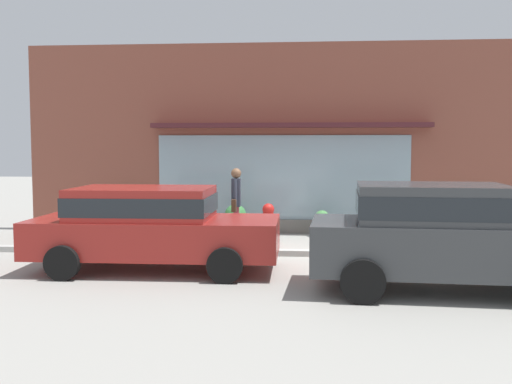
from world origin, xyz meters
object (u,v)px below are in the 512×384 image
object	(u,v)px
pedestrian_with_handbag	(236,200)
potted_plant_window_right	(322,221)
fire_hydrant	(268,225)
potted_plant_trailing_edge	(365,227)
parked_car_dark_gray	(439,232)
potted_plant_near_hydrant	(122,214)
potted_plant_window_center	(482,219)
parked_car_red	(151,223)
potted_plant_low_front	(235,220)

from	to	relation	value
pedestrian_with_handbag	potted_plant_window_right	size ratio (longest dim) A/B	2.66
fire_hydrant	potted_plant_trailing_edge	size ratio (longest dim) A/B	1.88
parked_car_dark_gray	potted_plant_trailing_edge	xyz separation A→B (m)	(-0.58, 5.42, -0.69)
potted_plant_near_hydrant	potted_plant_window_center	size ratio (longest dim) A/B	1.08
pedestrian_with_handbag	potted_plant_near_hydrant	xyz separation A→B (m)	(-3.11, 1.23, -0.51)
parked_car_red	potted_plant_window_center	size ratio (longest dim) A/B	4.43
potted_plant_trailing_edge	parked_car_dark_gray	bearing A→B (deg)	-83.86
fire_hydrant	potted_plant_near_hydrant	world-z (taller)	potted_plant_near_hydrant
parked_car_red	potted_plant_window_center	world-z (taller)	parked_car_red
parked_car_red	potted_plant_near_hydrant	xyz separation A→B (m)	(-1.90, 4.31, -0.34)
fire_hydrant	parked_car_dark_gray	distance (m)	4.97
potted_plant_near_hydrant	potted_plant_window_right	size ratio (longest dim) A/B	1.65
potted_plant_window_center	pedestrian_with_handbag	bearing A→B (deg)	-168.79
potted_plant_trailing_edge	potted_plant_near_hydrant	bearing A→B (deg)	179.08
potted_plant_window_center	potted_plant_near_hydrant	bearing A→B (deg)	179.70
potted_plant_window_right	potted_plant_window_center	size ratio (longest dim) A/B	0.66
parked_car_red	pedestrian_with_handbag	bearing A→B (deg)	67.90
parked_car_dark_gray	potted_plant_trailing_edge	size ratio (longest dim) A/B	8.04
pedestrian_with_handbag	potted_plant_near_hydrant	world-z (taller)	pedestrian_with_handbag
potted_plant_near_hydrant	potted_plant_low_front	xyz separation A→B (m)	(2.96, -0.05, -0.11)
fire_hydrant	potted_plant_window_center	distance (m)	5.40
parked_car_dark_gray	potted_plant_window_right	distance (m)	5.77
potted_plant_near_hydrant	fire_hydrant	bearing A→B (deg)	-21.28
fire_hydrant	potted_plant_window_center	xyz separation A→B (m)	(5.20, 1.47, -0.00)
parked_car_dark_gray	potted_plant_window_center	distance (m)	5.94
pedestrian_with_handbag	potted_plant_low_front	size ratio (longest dim) A/B	2.19
parked_car_dark_gray	potted_plant_low_front	size ratio (longest dim) A/B	5.20
parked_car_red	parked_car_dark_gray	bearing A→B (deg)	-14.34
parked_car_red	potted_plant_window_right	world-z (taller)	parked_car_red
pedestrian_with_handbag	potted_plant_low_front	bearing A→B (deg)	-172.99
potted_plant_near_hydrant	potted_plant_window_center	xyz separation A→B (m)	(9.09, -0.05, -0.04)
potted_plant_trailing_edge	parked_car_red	bearing A→B (deg)	-135.76
pedestrian_with_handbag	parked_car_red	bearing A→B (deg)	-21.99
pedestrian_with_handbag	parked_car_red	xyz separation A→B (m)	(-1.22, -3.08, -0.17)
parked_car_red	potted_plant_window_right	distance (m)	5.42
pedestrian_with_handbag	potted_plant_low_front	xyz separation A→B (m)	(-0.15, 1.18, -0.62)
pedestrian_with_handbag	potted_plant_window_right	world-z (taller)	pedestrian_with_handbag
fire_hydrant	potted_plant_low_front	bearing A→B (deg)	122.39
potted_plant_trailing_edge	potted_plant_window_center	world-z (taller)	potted_plant_window_center
parked_car_red	potted_plant_window_right	xyz separation A→B (m)	(3.26, 4.30, -0.48)
potted_plant_trailing_edge	potted_plant_low_front	bearing A→B (deg)	179.15
parked_car_dark_gray	potted_plant_window_center	size ratio (longest dim) A/B	4.13
potted_plant_trailing_edge	fire_hydrant	bearing A→B (deg)	-148.76
parked_car_red	potted_plant_near_hydrant	bearing A→B (deg)	113.24
potted_plant_window_right	potted_plant_low_front	xyz separation A→B (m)	(-2.19, -0.04, 0.02)
pedestrian_with_handbag	parked_car_red	size ratio (longest dim) A/B	0.39
parked_car_dark_gray	potted_plant_window_right	bearing A→B (deg)	110.41
parked_car_dark_gray	potted_plant_low_front	xyz separation A→B (m)	(-3.84, 5.46, -0.54)
potted_plant_near_hydrant	potted_plant_trailing_edge	xyz separation A→B (m)	(6.22, -0.10, -0.27)
pedestrian_with_handbag	potted_plant_near_hydrant	bearing A→B (deg)	-111.99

